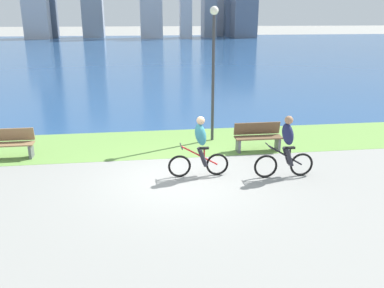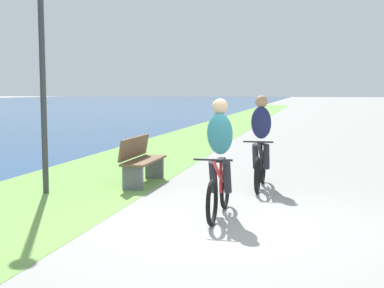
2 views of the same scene
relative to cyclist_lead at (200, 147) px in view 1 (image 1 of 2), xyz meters
name	(u,v)px [view 1 (image 1 of 2)]	position (x,y,z in m)	size (l,w,h in m)	color
ground_plane	(181,179)	(-0.54, -0.17, -0.83)	(300.00, 300.00, 0.00)	gray
grass_strip_bayside	(170,143)	(-0.54, 3.07, -0.83)	(120.00, 3.16, 0.01)	#6B9947
bay_water_surface	(143,50)	(-0.54, 41.55, -0.83)	(300.00, 73.80, 0.00)	navy
cyclist_lead	(200,147)	(0.00, 0.00, 0.00)	(1.64, 0.52, 1.66)	black
cyclist_trailing	(286,147)	(2.25, -0.36, 0.01)	(1.64, 0.52, 1.68)	black
bench_near_path	(258,137)	(2.17, 1.89, -0.38)	(1.50, 0.47, 0.90)	brown
bench_far_along_path	(8,144)	(-5.51, 2.23, -0.38)	(1.50, 0.47, 0.90)	olive
lamppost_tall	(213,57)	(0.94, 3.21, 2.02)	(0.28, 0.28, 4.43)	#38383D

